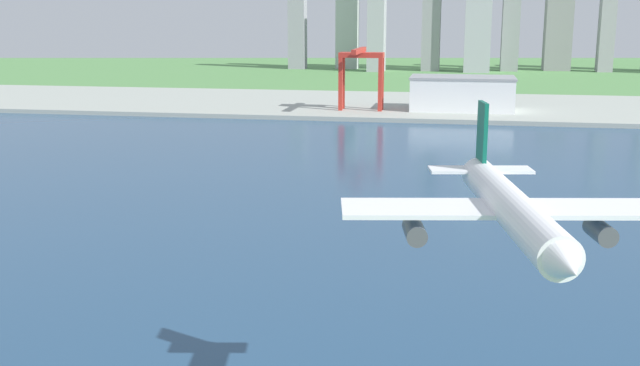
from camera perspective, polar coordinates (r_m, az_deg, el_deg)
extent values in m
plane|color=#53894B|center=(278.10, 8.09, 0.99)|extent=(2400.00, 2400.00, 0.00)
cube|color=navy|center=(219.62, 7.39, -2.03)|extent=(840.00, 360.00, 0.15)
cube|color=#9EA59B|center=(465.68, 9.14, 5.69)|extent=(840.00, 140.00, 2.50)
cylinder|color=white|center=(81.99, 14.04, -1.77)|extent=(10.12, 35.21, 4.02)
cone|color=white|center=(64.29, 18.00, -5.93)|extent=(4.54, 5.03, 3.82)
cube|color=white|center=(83.78, 13.74, -1.87)|extent=(35.96, 13.76, 0.50)
cube|color=#0C5947|center=(96.19, 12.00, 3.09)|extent=(1.23, 4.23, 9.65)
cube|color=white|center=(96.83, 11.90, 0.98)|extent=(13.13, 6.02, 0.36)
cylinder|color=#4C4F54|center=(86.19, 20.21, -3.42)|extent=(3.04, 5.22, 2.21)
cylinder|color=#4C4F54|center=(81.63, 7.08, -3.59)|extent=(3.04, 5.22, 2.21)
cube|color=#B72D23|center=(427.23, 1.55, 7.39)|extent=(2.20, 2.20, 29.17)
cube|color=#B72D23|center=(424.37, 4.52, 7.32)|extent=(2.20, 2.20, 29.17)
cube|color=#B72D23|center=(435.10, 1.71, 7.48)|extent=(2.20, 2.20, 29.17)
cube|color=#B72D23|center=(432.30, 4.64, 7.41)|extent=(2.20, 2.20, 29.17)
cube|color=#B72D23|center=(428.51, 3.13, 9.53)|extent=(24.52, 10.00, 2.80)
cube|color=#B72D23|center=(417.80, 2.94, 9.85)|extent=(2.60, 42.74, 2.60)
cube|color=white|center=(437.21, 10.56, 6.54)|extent=(56.42, 32.23, 17.56)
cube|color=gray|center=(436.38, 10.61, 7.76)|extent=(57.55, 32.87, 1.20)
cube|color=#9794A0|center=(804.71, -1.70, 12.10)|extent=(17.05, 16.46, 100.42)
cube|color=#B6BCBB|center=(805.62, 2.06, 12.62)|extent=(22.61, 15.09, 114.86)
cube|color=#A3A4AC|center=(768.98, 4.27, 12.34)|extent=(16.48, 24.80, 107.86)
cube|color=gray|center=(786.26, 8.37, 12.95)|extent=(17.70, 26.83, 127.22)
cube|color=gray|center=(795.60, 14.14, 12.74)|extent=(16.63, 20.81, 128.19)
cube|color=gray|center=(817.71, 17.34, 10.50)|extent=(25.89, 26.30, 70.03)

